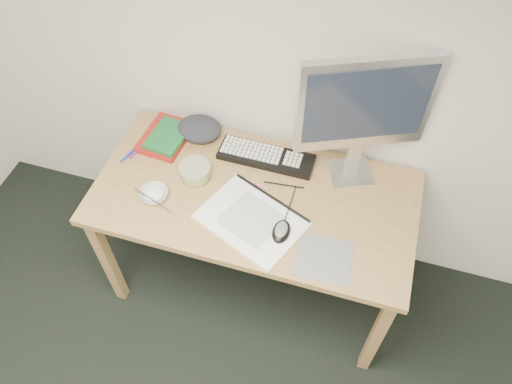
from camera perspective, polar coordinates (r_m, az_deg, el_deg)
desk at (r=2.23m, az=-0.21°, el=-1.64°), size 1.40×0.70×0.75m
mousepad at (r=2.00m, az=7.73°, el=-7.56°), size 0.23×0.21×0.00m
sketchpad at (r=2.08m, az=-0.53°, el=-3.22°), size 0.50×0.43×0.01m
keyboard at (r=2.28m, az=1.18°, el=4.04°), size 0.44×0.14×0.03m
monitor at (r=2.00m, az=12.31°, el=9.38°), size 0.51×0.25×0.63m
mouse at (r=2.02m, az=2.91°, el=-4.33°), size 0.07×0.12×0.04m
rice_bowl at (r=2.18m, az=-11.56°, el=-0.29°), size 0.14×0.14×0.04m
chopsticks at (r=2.14m, az=-11.85°, el=-0.81°), size 0.20×0.08×0.02m
fruit_tub at (r=2.21m, az=-6.96°, el=2.31°), size 0.16×0.16×0.07m
book_red at (r=2.41m, az=-10.28°, el=6.22°), size 0.22×0.28×0.03m
book_green at (r=2.38m, az=-10.03°, el=6.30°), size 0.18×0.23×0.02m
cloth_lump at (r=2.39m, az=-6.49°, el=7.18°), size 0.21×0.18×0.07m
pencil_pink at (r=2.20m, az=-0.69°, el=1.26°), size 0.18×0.05×0.01m
pencil_tan at (r=2.15m, az=0.67°, el=-0.48°), size 0.17×0.09×0.01m
pencil_black at (r=2.19m, az=3.23°, el=0.82°), size 0.18×0.02×0.01m
marker_blue at (r=2.38m, az=-14.14°, el=4.38°), size 0.05×0.13×0.01m
marker_orange at (r=2.36m, az=-10.64°, el=4.80°), size 0.04×0.12×0.01m
marker_purple at (r=2.39m, az=-13.15°, el=4.88°), size 0.05×0.14×0.01m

